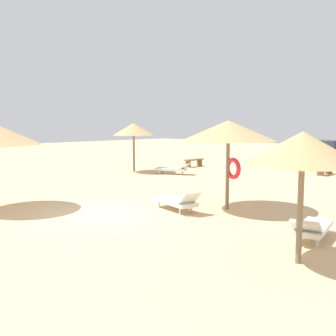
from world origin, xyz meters
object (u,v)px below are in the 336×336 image
at_px(parasol_0, 303,148).
at_px(bench_1, 194,161).
at_px(lounger_0, 312,227).
at_px(bench_0, 325,169).
at_px(parasol_3, 134,129).
at_px(lounger_1, 177,201).
at_px(parasol_1, 228,131).
at_px(lounger_3, 173,169).
at_px(parked_car, 328,154).

xyz_separation_m(parasol_0, bench_1, (-13.18, 11.11, -1.98)).
relative_size(parasol_0, bench_1, 1.76).
distance_m(lounger_0, bench_1, 15.77).
bearing_deg(parasol_0, bench_0, 112.89).
height_order(parasol_3, lounger_1, parasol_3).
xyz_separation_m(lounger_0, bench_0, (-5.10, 11.69, 0.03)).
xyz_separation_m(parasol_1, bench_1, (-9.11, 8.22, -2.20)).
bearing_deg(lounger_1, parasol_1, 56.20).
height_order(parasol_3, lounger_3, parasol_3).
xyz_separation_m(parasol_1, lounger_3, (-7.38, 4.70, -2.23)).
height_order(lounger_1, lounger_3, lounger_1).
bearing_deg(parasol_1, lounger_1, -123.80).
xyz_separation_m(bench_0, parked_car, (-1.44, 3.54, 0.48)).
xyz_separation_m(parasol_3, bench_1, (0.59, 4.42, -2.08)).
relative_size(parasol_0, parasol_1, 0.87).
height_order(lounger_0, bench_1, lounger_0).
bearing_deg(bench_1, parasol_0, -40.13).
xyz_separation_m(lounger_3, bench_0, (5.81, 5.78, 0.03)).
distance_m(parasol_3, bench_0, 10.72).
bearing_deg(parasol_1, lounger_3, 147.48).
relative_size(bench_1, parked_car, 0.36).
height_order(parasol_1, lounger_1, parasol_1).
bearing_deg(parasol_1, bench_1, 137.94).
bearing_deg(lounger_0, bench_0, 113.57).
distance_m(lounger_1, lounger_3, 8.87).
bearing_deg(bench_0, bench_1, -163.30).
bearing_deg(parked_car, parasol_3, -123.15).
xyz_separation_m(parasol_0, parasol_3, (-13.77, 6.69, 0.10)).
bearing_deg(lounger_0, lounger_3, 151.55).
bearing_deg(parasol_0, lounger_3, 146.44).
xyz_separation_m(lounger_1, lounger_3, (-6.45, 6.09, -0.01)).
bearing_deg(lounger_1, lounger_0, 2.35).
relative_size(lounger_1, parked_car, 0.46).
bearing_deg(parasol_3, parasol_0, -25.91).
height_order(parasol_0, lounger_1, parasol_0).
bearing_deg(lounger_3, parasol_3, -158.62).
distance_m(parasol_1, parasol_3, 10.41).
bearing_deg(lounger_1, parasol_3, 149.39).
bearing_deg(parasol_1, parasol_3, 158.61).
relative_size(lounger_3, parked_car, 0.47).
xyz_separation_m(parasol_3, bench_0, (8.12, 6.68, -2.08)).
distance_m(lounger_0, bench_0, 12.75).
bearing_deg(bench_1, lounger_1, -49.59).
height_order(lounger_1, bench_1, lounger_1).
distance_m(parasol_3, lounger_3, 3.27).
bearing_deg(lounger_3, parasol_0, -33.56).
relative_size(bench_0, parked_car, 0.36).
distance_m(lounger_0, lounger_3, 12.41).
height_order(parasol_3, bench_0, parasol_3).
distance_m(parasol_1, bench_0, 10.82).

